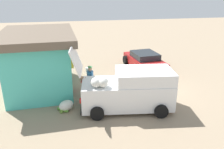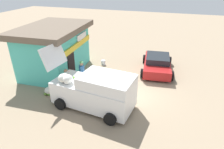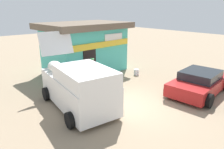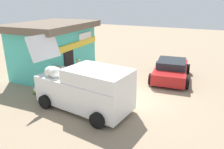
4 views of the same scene
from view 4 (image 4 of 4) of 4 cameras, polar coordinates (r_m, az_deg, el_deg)
The scene contains 8 objects.
ground_plane at distance 10.83m, azimuth 4.24°, elevation -5.90°, with size 60.00×60.00×0.00m, color gray.
storefront_bar at distance 14.18m, azimuth -15.06°, elevation 6.85°, with size 5.76×4.18×3.29m.
delivery_van at distance 9.35m, azimuth -7.13°, elevation -3.59°, with size 2.58×4.84×3.08m.
parked_sedan at distance 13.52m, azimuth 15.49°, elevation 1.24°, with size 4.15×2.54×1.18m.
vendor_standing at distance 11.76m, azimuth -8.88°, elevation 0.77°, with size 0.55×0.42×1.60m.
customer_bending at distance 11.15m, azimuth -12.82°, elevation -0.66°, with size 0.57×0.69×1.48m.
unloaded_banana_pile at distance 11.69m, azimuth -18.58°, elevation -3.78°, with size 0.87×0.92×0.48m.
paint_bucket at distance 14.68m, azimuth -0.80°, elevation 1.78°, with size 0.33×0.33×0.38m, color silver.
Camera 4 is at (-9.14, -3.56, 4.58)m, focal length 34.21 mm.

